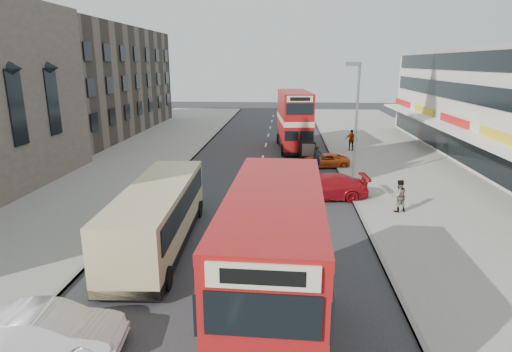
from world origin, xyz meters
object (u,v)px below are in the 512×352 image
at_px(bus_main, 274,279).
at_px(pedestrian_near, 399,196).
at_px(coach, 158,214).
at_px(pedestrian_far, 351,140).
at_px(car_left_front, 48,331).
at_px(cyclist, 317,164).
at_px(bus_second, 294,120).
at_px(car_right_b, 325,161).
at_px(street_lamp, 355,115).
at_px(car_right_a, 325,187).

relative_size(bus_main, pedestrian_near, 4.80).
relative_size(bus_main, coach, 0.87).
bearing_deg(pedestrian_near, pedestrian_far, -108.86).
bearing_deg(car_left_front, pedestrian_far, -29.01).
bearing_deg(cyclist, pedestrian_near, -66.90).
xyz_separation_m(bus_second, cyclist, (1.56, -9.25, -2.07)).
xyz_separation_m(pedestrian_near, pedestrian_far, (-0.12, 16.84, 0.05)).
height_order(car_left_front, car_right_b, car_left_front).
height_order(bus_second, car_right_b, bus_second).
bearing_deg(bus_second, pedestrian_near, 101.77).
bearing_deg(coach, pedestrian_near, 20.38).
height_order(street_lamp, coach, street_lamp).
relative_size(pedestrian_near, pedestrian_far, 0.95).
relative_size(bus_main, bus_second, 0.90).
xyz_separation_m(bus_second, car_right_b, (2.37, -7.18, -2.26)).
bearing_deg(pedestrian_far, pedestrian_near, -79.94).
height_order(street_lamp, car_right_a, street_lamp).
bearing_deg(pedestrian_far, coach, -108.56).
bearing_deg(bus_second, street_lamp, 101.93).
xyz_separation_m(car_right_b, cyclist, (-0.81, -2.07, 0.18)).
bearing_deg(coach, street_lamp, 43.73).
relative_size(bus_second, car_right_a, 1.86).
distance_m(coach, car_left_front, 7.51).
bearing_deg(car_left_front, bus_main, -94.63).
relative_size(coach, car_right_a, 1.93).
height_order(bus_main, car_left_front, bus_main).
xyz_separation_m(bus_main, car_right_a, (2.67, 14.81, -1.76)).
xyz_separation_m(car_right_a, pedestrian_near, (3.80, -2.47, 0.31)).
distance_m(coach, pedestrian_near, 12.90).
bearing_deg(street_lamp, bus_main, -104.89).
bearing_deg(street_lamp, bus_second, 107.12).
bearing_deg(bus_main, pedestrian_near, -115.97).
distance_m(car_right_b, pedestrian_near, 11.07).
height_order(bus_main, car_right_b, bus_main).
bearing_deg(street_lamp, car_right_a, -123.68).
xyz_separation_m(car_left_front, car_right_b, (9.84, 23.06, -0.16)).
xyz_separation_m(car_right_a, car_right_b, (0.74, 8.15, -0.22)).
bearing_deg(pedestrian_near, car_left_front, 24.66).
relative_size(car_left_front, cyclist, 2.01).
xyz_separation_m(bus_main, coach, (-5.39, 7.29, -0.97)).
relative_size(bus_main, car_left_front, 2.07).
relative_size(street_lamp, bus_second, 0.84).
relative_size(bus_main, pedestrian_far, 4.54).
distance_m(car_right_a, car_right_b, 8.19).
bearing_deg(cyclist, car_left_front, -114.53).
bearing_deg(coach, bus_second, 71.60).
distance_m(coach, cyclist, 15.80).
bearing_deg(car_right_b, car_right_a, -10.51).
distance_m(bus_main, coach, 9.12).
xyz_separation_m(pedestrian_far, cyclist, (-3.75, -8.28, -0.39)).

